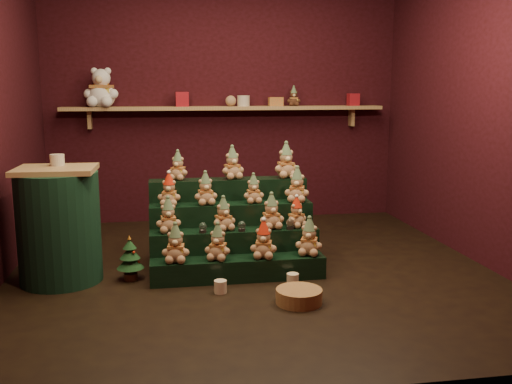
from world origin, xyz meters
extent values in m
plane|color=black|center=(0.00, 0.00, 0.00)|extent=(4.00, 4.00, 0.00)
cube|color=black|center=(0.00, 2.05, 1.40)|extent=(4.00, 0.10, 2.80)
cube|color=black|center=(0.00, -2.05, 1.40)|extent=(4.00, 0.10, 2.80)
cube|color=black|center=(2.05, 0.00, 1.40)|extent=(0.10, 4.00, 2.80)
cube|color=tan|center=(0.00, 1.87, 1.30)|extent=(3.60, 0.26, 0.04)
cube|color=tan|center=(-1.50, 1.94, 1.18)|extent=(0.04, 0.12, 0.20)
cube|color=tan|center=(1.50, 1.94, 1.18)|extent=(0.04, 0.12, 0.20)
cube|color=black|center=(-0.15, -0.22, 0.09)|extent=(1.40, 0.22, 0.18)
cube|color=black|center=(-0.15, 0.00, 0.18)|extent=(1.40, 0.22, 0.36)
cube|color=black|center=(-0.15, 0.22, 0.27)|extent=(1.40, 0.22, 0.54)
cube|color=black|center=(-0.15, 0.44, 0.36)|extent=(1.40, 0.22, 0.72)
cylinder|color=black|center=(-0.42, -0.06, 0.37)|extent=(0.06, 0.06, 0.02)
sphere|color=white|center=(-0.42, -0.06, 0.41)|extent=(0.06, 0.06, 0.06)
cylinder|color=black|center=(-0.10, -0.06, 0.37)|extent=(0.06, 0.06, 0.02)
sphere|color=white|center=(-0.10, -0.06, 0.41)|extent=(0.06, 0.06, 0.06)
cylinder|color=black|center=(0.31, -0.06, 0.37)|extent=(0.06, 0.06, 0.03)
sphere|color=white|center=(0.31, -0.06, 0.42)|extent=(0.07, 0.07, 0.07)
cube|color=tan|center=(-1.55, -0.01, 0.90)|extent=(0.61, 0.52, 0.04)
cylinder|color=black|center=(-1.55, -0.01, 0.44)|extent=(0.64, 0.64, 0.88)
cylinder|color=beige|center=(-1.55, 0.09, 0.96)|extent=(0.11, 0.11, 0.09)
cylinder|color=#4C2C1B|center=(-1.01, -0.08, 0.03)|extent=(0.11, 0.11, 0.05)
cone|color=#133615|center=(-1.01, -0.08, 0.15)|extent=(0.22, 0.22, 0.11)
cone|color=#133615|center=(-1.01, -0.08, 0.23)|extent=(0.16, 0.16, 0.10)
cone|color=#133615|center=(-1.01, -0.08, 0.30)|extent=(0.11, 0.11, 0.08)
cone|color=#C57A22|center=(-1.01, -0.08, 0.35)|extent=(0.03, 0.03, 0.03)
cylinder|color=beige|center=(-0.32, -0.49, 0.05)|extent=(0.10, 0.10, 0.10)
cylinder|color=beige|center=(0.25, -0.42, 0.05)|extent=(0.10, 0.10, 0.10)
cylinder|color=#A57942|center=(0.21, -0.80, 0.05)|extent=(0.40, 0.40, 0.10)
cube|color=#B01B26|center=(-0.49, 1.85, 1.40)|extent=(0.14, 0.14, 0.16)
cylinder|color=beige|center=(0.20, 1.85, 1.38)|extent=(0.14, 0.14, 0.12)
cube|color=#B01B26|center=(1.48, 1.85, 1.39)|extent=(0.12, 0.12, 0.14)
sphere|color=tan|center=(0.05, 1.85, 1.38)|extent=(0.12, 0.12, 0.12)
cube|color=#EB5721|center=(0.57, 1.85, 1.37)|extent=(0.16, 0.10, 0.10)
camera|label=1|loc=(-0.73, -4.57, 1.52)|focal=40.00mm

